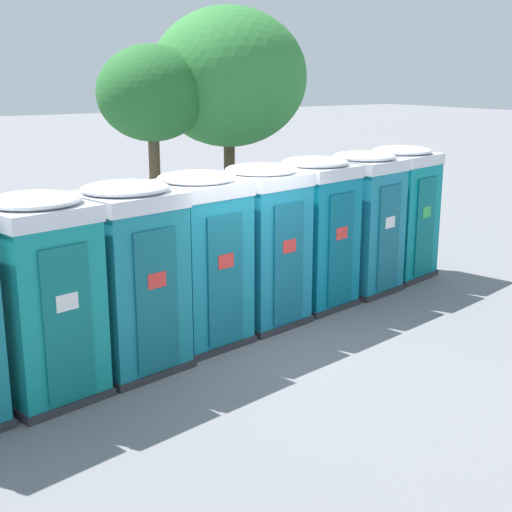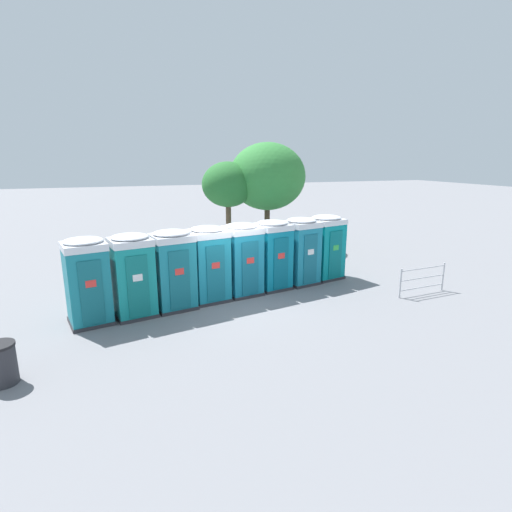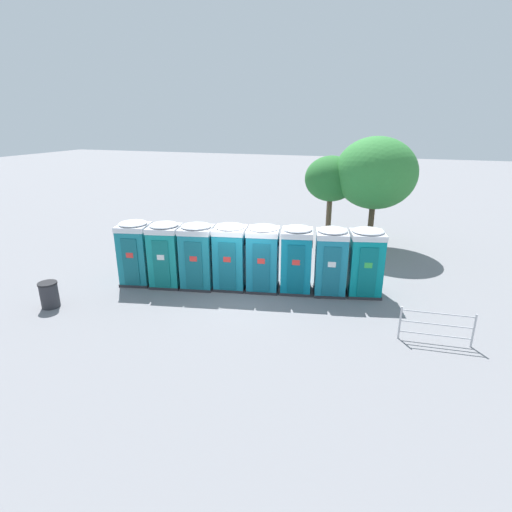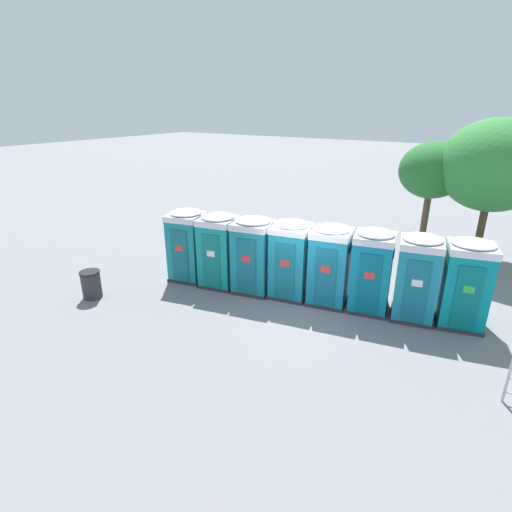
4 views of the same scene
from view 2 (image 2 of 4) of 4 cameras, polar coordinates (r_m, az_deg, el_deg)
ground_plane at (r=13.66m, az=-3.44°, el=-6.33°), size 120.00×120.00×0.00m
portapotty_0 at (r=12.42m, az=-22.97°, el=-3.27°), size 1.39×1.42×2.54m
portapotty_1 at (r=12.55m, az=-17.22°, el=-2.61°), size 1.39×1.41×2.54m
portapotty_2 at (r=12.88m, az=-11.77°, el=-1.86°), size 1.44×1.41×2.54m
portapotty_3 at (r=13.39m, az=-6.79°, el=-1.06°), size 1.39×1.39×2.54m
portapotty_4 at (r=13.92m, az=-2.01°, el=-0.40°), size 1.40×1.40×2.54m
portapotty_5 at (r=14.56m, az=2.33°, el=0.23°), size 1.37×1.40×2.54m
portapotty_6 at (r=15.23m, az=6.43°, el=0.76°), size 1.39×1.42×2.54m
portapotty_7 at (r=16.06m, az=9.87°, el=1.33°), size 1.46×1.45×2.54m
street_tree_0 at (r=21.14m, az=1.64°, el=11.25°), size 3.95×3.95×5.50m
street_tree_1 at (r=20.48m, az=-4.02°, el=10.09°), size 2.63×2.63×4.54m
trash_can at (r=10.28m, az=-32.64°, el=-12.84°), size 0.64×0.64×0.92m
event_barrier at (r=15.23m, az=22.68°, el=-3.02°), size 2.05×0.21×1.05m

